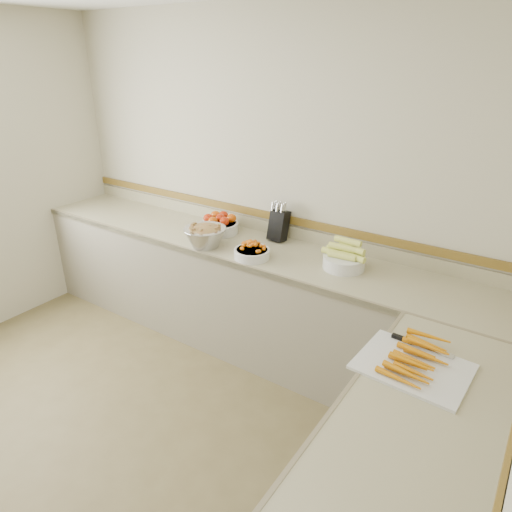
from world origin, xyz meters
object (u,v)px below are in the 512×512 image
Objects in this scene: knife_block at (279,224)px; corn_bowl at (344,259)px; rhubarb_bowl at (205,235)px; cutting_board at (414,362)px; tomato_bowl at (219,225)px; cherry_tomato_bowl at (252,252)px.

knife_block is 0.67m from corn_bowl.
knife_block reaches higher than rhubarb_bowl.
corn_bowl is at bearing 131.63° from cutting_board.
rhubarb_bowl is at bearing 161.87° from cutting_board.
rhubarb_bowl reaches higher than cutting_board.
cherry_tomato_bowl is (0.52, -0.28, -0.02)m from tomato_bowl.
tomato_bowl is 0.61× the size of cutting_board.
rhubarb_bowl is at bearing -71.08° from tomato_bowl.
corn_bowl is (1.13, -0.06, 0.00)m from tomato_bowl.
cutting_board is (1.85, -0.87, -0.04)m from tomato_bowl.
cherry_tomato_bowl is at bearing -28.19° from tomato_bowl.
rhubarb_bowl is (0.10, -0.30, 0.03)m from tomato_bowl.
tomato_bowl is at bearing 108.92° from rhubarb_bowl.
rhubarb_bowl is 0.63× the size of cutting_board.
cutting_board is (1.75, -0.57, -0.07)m from rhubarb_bowl.
tomato_bowl is 0.32m from rhubarb_bowl.
corn_bowl is 1.09m from cutting_board.
knife_block is 0.99× the size of corn_bowl.
rhubarb_bowl reaches higher than cherry_tomato_bowl.
cutting_board is at bearing -36.34° from knife_block.
corn_bowl reaches higher than tomato_bowl.
tomato_bowl is at bearing 154.75° from cutting_board.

